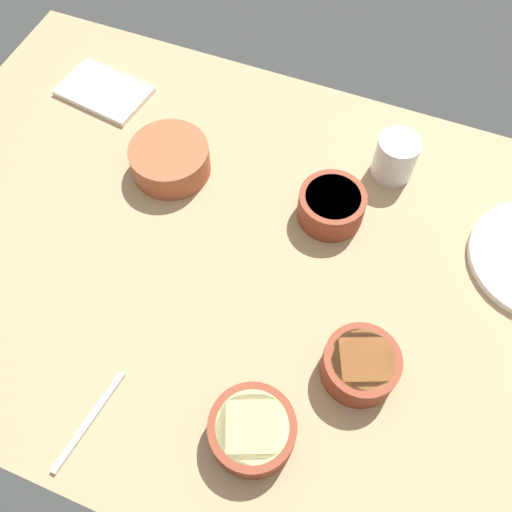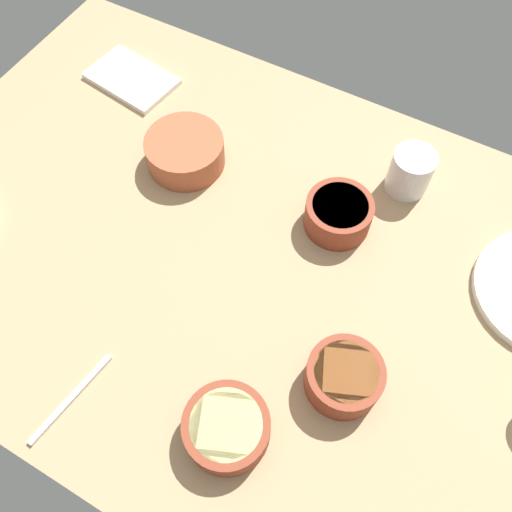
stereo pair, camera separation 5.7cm
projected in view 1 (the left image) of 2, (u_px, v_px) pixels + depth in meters
dining_table at (256, 267)px, 96.14cm from camera, size 140.00×90.00×4.00cm
bowl_potatoes at (252, 430)px, 77.56cm from camera, size 12.69×12.69×5.39cm
bowl_soup at (360, 365)px, 81.92cm from camera, size 11.70×11.70×6.05cm
bowl_cream at (170, 159)px, 101.49cm from camera, size 14.91×14.91×6.00cm
bowl_onions at (331, 205)px, 96.34cm from camera, size 11.95×11.95×5.95cm
water_tumbler at (395, 157)px, 100.31cm from camera, size 7.86×7.86×8.59cm
folded_napkin at (104, 91)px, 113.74cm from camera, size 19.74×14.06×1.20cm
fork_loose at (89, 421)px, 80.65cm from camera, size 3.20×16.64×0.80cm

